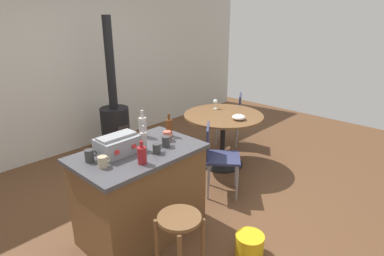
{
  "coord_description": "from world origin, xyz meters",
  "views": [
    {
      "loc": [
        -2.33,
        -2.44,
        2.14
      ],
      "look_at": [
        0.24,
        -0.03,
        0.87
      ],
      "focal_mm": 30.28,
      "sensor_mm": 36.0,
      "label": 1
    }
  ],
  "objects_px": {
    "cup_1": "(103,162)",
    "bottle_3": "(144,141)",
    "dining_table": "(223,126)",
    "cup_4": "(157,148)",
    "cup_2": "(89,156)",
    "bottle_0": "(142,155)",
    "kitchen_island": "(141,193)",
    "wine_glass": "(215,102)",
    "bottle_1": "(169,127)",
    "wooden_stool": "(180,235)",
    "folding_chair_near": "(232,115)",
    "folding_chair_far": "(217,154)",
    "cup_3": "(166,142)",
    "plastic_bucket": "(250,244)",
    "toolbox": "(117,145)",
    "wood_stove": "(115,121)",
    "bottle_2": "(143,126)",
    "serving_bowl": "(239,117)",
    "cup_0": "(167,136)"
  },
  "relations": [
    {
      "from": "cup_1",
      "to": "bottle_3",
      "type": "bearing_deg",
      "value": 2.5
    },
    {
      "from": "dining_table",
      "to": "cup_4",
      "type": "bearing_deg",
      "value": -161.86
    },
    {
      "from": "cup_2",
      "to": "bottle_0",
      "type": "bearing_deg",
      "value": -51.5
    },
    {
      "from": "kitchen_island",
      "to": "wine_glass",
      "type": "relative_size",
      "value": 8.34
    },
    {
      "from": "bottle_1",
      "to": "bottle_0",
      "type": "bearing_deg",
      "value": -152.84
    },
    {
      "from": "wooden_stool",
      "to": "folding_chair_near",
      "type": "relative_size",
      "value": 0.76
    },
    {
      "from": "cup_1",
      "to": "cup_2",
      "type": "height_order",
      "value": "cup_2"
    },
    {
      "from": "dining_table",
      "to": "folding_chair_far",
      "type": "xyz_separation_m",
      "value": [
        -0.68,
        -0.45,
        -0.07
      ]
    },
    {
      "from": "cup_3",
      "to": "bottle_3",
      "type": "bearing_deg",
      "value": 158.14
    },
    {
      "from": "wooden_stool",
      "to": "plastic_bucket",
      "type": "height_order",
      "value": "wooden_stool"
    },
    {
      "from": "plastic_bucket",
      "to": "cup_3",
      "type": "bearing_deg",
      "value": 105.95
    },
    {
      "from": "bottle_3",
      "to": "cup_2",
      "type": "height_order",
      "value": "bottle_3"
    },
    {
      "from": "cup_3",
      "to": "plastic_bucket",
      "type": "height_order",
      "value": "cup_3"
    },
    {
      "from": "cup_1",
      "to": "plastic_bucket",
      "type": "xyz_separation_m",
      "value": [
        0.9,
        -0.91,
        -0.86
      ]
    },
    {
      "from": "toolbox",
      "to": "bottle_1",
      "type": "relative_size",
      "value": 1.49
    },
    {
      "from": "dining_table",
      "to": "folding_chair_near",
      "type": "xyz_separation_m",
      "value": [
        0.73,
        0.38,
        -0.08
      ]
    },
    {
      "from": "bottle_1",
      "to": "plastic_bucket",
      "type": "distance_m",
      "value": 1.38
    },
    {
      "from": "toolbox",
      "to": "bottle_3",
      "type": "relative_size",
      "value": 1.49
    },
    {
      "from": "cup_2",
      "to": "wooden_stool",
      "type": "bearing_deg",
      "value": -75.4
    },
    {
      "from": "wine_glass",
      "to": "bottle_3",
      "type": "bearing_deg",
      "value": -159.9
    },
    {
      "from": "dining_table",
      "to": "plastic_bucket",
      "type": "distance_m",
      "value": 1.95
    },
    {
      "from": "wood_stove",
      "to": "wine_glass",
      "type": "xyz_separation_m",
      "value": [
        0.96,
        -1.23,
        0.35
      ]
    },
    {
      "from": "dining_table",
      "to": "folding_chair_near",
      "type": "distance_m",
      "value": 0.83
    },
    {
      "from": "kitchen_island",
      "to": "cup_3",
      "type": "relative_size",
      "value": 10.32
    },
    {
      "from": "cup_3",
      "to": "wine_glass",
      "type": "bearing_deg",
      "value": 24.58
    },
    {
      "from": "bottle_2",
      "to": "cup_1",
      "type": "height_order",
      "value": "bottle_2"
    },
    {
      "from": "wood_stove",
      "to": "plastic_bucket",
      "type": "relative_size",
      "value": 7.84
    },
    {
      "from": "folding_chair_near",
      "to": "bottle_3",
      "type": "distance_m",
      "value": 2.66
    },
    {
      "from": "bottle_2",
      "to": "cup_2",
      "type": "distance_m",
      "value": 0.71
    },
    {
      "from": "serving_bowl",
      "to": "kitchen_island",
      "type": "bearing_deg",
      "value": -176.51
    },
    {
      "from": "toolbox",
      "to": "cup_4",
      "type": "xyz_separation_m",
      "value": [
        0.25,
        -0.26,
        -0.04
      ]
    },
    {
      "from": "folding_chair_near",
      "to": "cup_0",
      "type": "relative_size",
      "value": 7.51
    },
    {
      "from": "cup_2",
      "to": "cup_3",
      "type": "bearing_deg",
      "value": -19.42
    },
    {
      "from": "bottle_0",
      "to": "cup_4",
      "type": "distance_m",
      "value": 0.24
    },
    {
      "from": "cup_1",
      "to": "wine_glass",
      "type": "xyz_separation_m",
      "value": [
        2.35,
        0.72,
        -0.09
      ]
    },
    {
      "from": "wooden_stool",
      "to": "toolbox",
      "type": "relative_size",
      "value": 1.79
    },
    {
      "from": "bottle_0",
      "to": "bottle_3",
      "type": "xyz_separation_m",
      "value": [
        0.18,
        0.2,
        0.01
      ]
    },
    {
      "from": "cup_3",
      "to": "cup_4",
      "type": "distance_m",
      "value": 0.17
    },
    {
      "from": "folding_chair_near",
      "to": "folding_chair_far",
      "type": "xyz_separation_m",
      "value": [
        -1.41,
        -0.83,
        0.01
      ]
    },
    {
      "from": "bottle_1",
      "to": "wine_glass",
      "type": "height_order",
      "value": "bottle_1"
    },
    {
      "from": "toolbox",
      "to": "cup_2",
      "type": "bearing_deg",
      "value": 172.49
    },
    {
      "from": "folding_chair_near",
      "to": "cup_1",
      "type": "relative_size",
      "value": 7.37
    },
    {
      "from": "wooden_stool",
      "to": "wood_stove",
      "type": "height_order",
      "value": "wood_stove"
    },
    {
      "from": "bottle_1",
      "to": "cup_2",
      "type": "relative_size",
      "value": 2.16
    },
    {
      "from": "bottle_0",
      "to": "plastic_bucket",
      "type": "xyz_separation_m",
      "value": [
        0.63,
        -0.73,
        -0.9
      ]
    },
    {
      "from": "toolbox",
      "to": "folding_chair_near",
      "type": "bearing_deg",
      "value": 14.25
    },
    {
      "from": "bottle_3",
      "to": "plastic_bucket",
      "type": "relative_size",
      "value": 0.91
    },
    {
      "from": "dining_table",
      "to": "serving_bowl",
      "type": "height_order",
      "value": "serving_bowl"
    },
    {
      "from": "wooden_stool",
      "to": "cup_3",
      "type": "xyz_separation_m",
      "value": [
        0.45,
        0.63,
        0.48
      ]
    },
    {
      "from": "bottle_0",
      "to": "wine_glass",
      "type": "distance_m",
      "value": 2.27
    }
  ]
}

